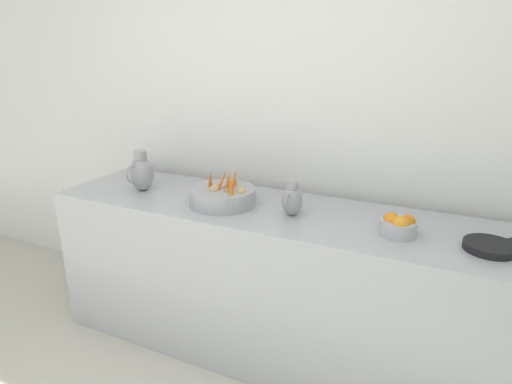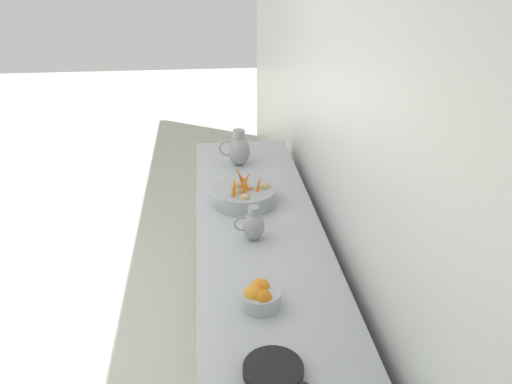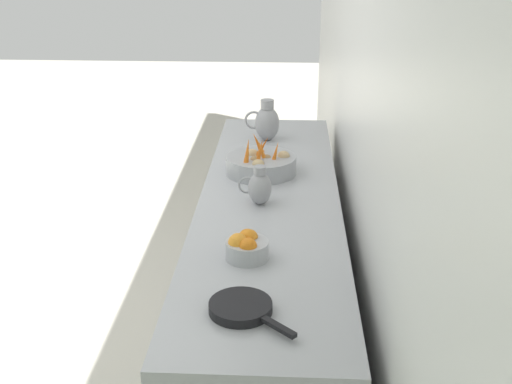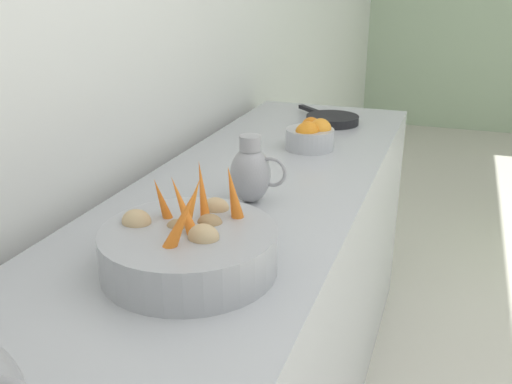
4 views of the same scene
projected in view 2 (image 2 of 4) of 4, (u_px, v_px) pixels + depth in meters
name	position (u px, v px, depth m)	size (l,w,h in m)	color
ground_plane	(15.00, 362.00, 3.17)	(16.02, 16.02, 0.00)	beige
tile_wall_left	(383.00, 165.00, 2.12)	(0.10, 9.02, 3.00)	white
prep_counter	(260.00, 300.00, 2.98)	(0.68, 2.74, 0.93)	#ADAFB5
vegetable_colander	(245.00, 195.00, 3.04)	(0.38, 0.38, 0.22)	#9EA0A5
orange_bowl	(260.00, 296.00, 2.18)	(0.17, 0.17, 0.11)	#ADAFB5
metal_pitcher_tall	(239.00, 149.00, 3.54)	(0.21, 0.15, 0.25)	#939399
metal_pitcher_short	(253.00, 225.00, 2.65)	(0.16, 0.11, 0.19)	#939399
skillet_on_counter	(274.00, 371.00, 1.84)	(0.30, 0.29, 0.03)	black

